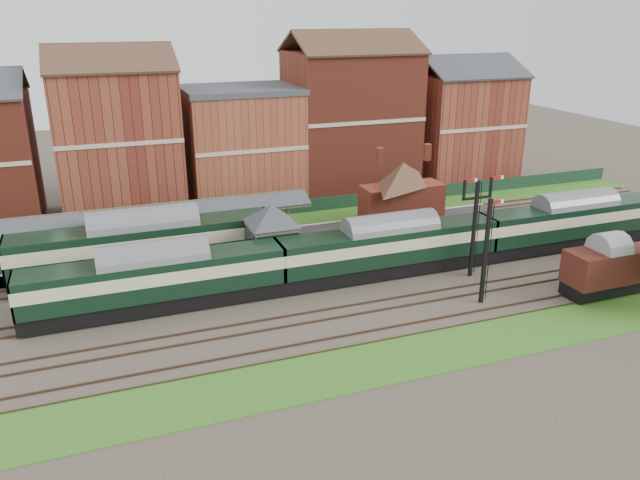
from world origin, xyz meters
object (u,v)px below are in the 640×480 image
object	(u,v)px
semaphore_bracket	(475,222)
platform_railcar	(145,245)
signal_box	(272,238)
dmu_train	(389,246)

from	to	relation	value
semaphore_bracket	platform_railcar	bearing A→B (deg)	159.91
semaphore_bracket	signal_box	bearing A→B (deg)	159.08
signal_box	semaphore_bracket	xyz separation A→B (m)	(15.04, -5.75, 1.44)
signal_box	dmu_train	world-z (taller)	signal_box
signal_box	dmu_train	distance (m)	9.46
signal_box	platform_railcar	size ratio (longest dim) A/B	0.29
platform_railcar	dmu_train	bearing A→B (deg)	-19.43
semaphore_bracket	dmu_train	bearing A→B (deg)	157.99
semaphore_bracket	dmu_train	distance (m)	7.01
signal_box	semaphore_bracket	world-z (taller)	semaphore_bracket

